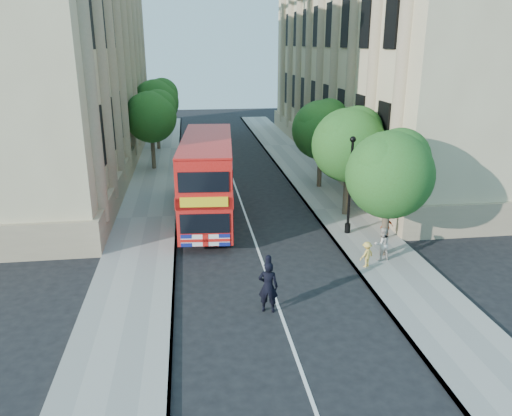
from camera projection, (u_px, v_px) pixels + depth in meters
name	position (u px, v px, depth m)	size (l,w,h in m)	color
ground	(274.00, 294.00, 20.28)	(120.00, 120.00, 0.00)	black
pavement_right	(339.00, 209.00, 30.41)	(3.50, 80.00, 0.12)	gray
pavement_left	(147.00, 218.00, 28.93)	(3.50, 80.00, 0.12)	gray
building_right	(389.00, 52.00, 41.80)	(12.00, 38.00, 18.00)	tan
building_left	(45.00, 53.00, 38.24)	(12.00, 38.00, 18.00)	tan
tree_right_near	(391.00, 170.00, 22.55)	(4.00, 4.00, 6.08)	#473828
tree_right_mid	(349.00, 141.00, 28.13)	(4.20, 4.20, 6.37)	#473828
tree_right_far	(322.00, 127.00, 33.82)	(4.00, 4.00, 6.15)	#473828
tree_left_far	(151.00, 114.00, 38.84)	(4.00, 4.00, 6.30)	#473828
tree_left_back	(156.00, 100.00, 46.28)	(4.20, 4.20, 6.65)	#473828
lamp_post	(350.00, 189.00, 25.78)	(0.32, 0.32, 5.16)	black
double_decker_bus	(208.00, 177.00, 27.90)	(3.43, 10.29, 4.67)	red
box_van	(194.00, 180.00, 32.09)	(2.23, 4.88, 2.73)	black
police_constable	(268.00, 287.00, 18.68)	(0.75, 0.49, 2.05)	black
woman_pedestrian	(382.00, 244.00, 22.97)	(0.77, 0.60, 1.58)	beige
child_a	(387.00, 227.00, 25.61)	(0.71, 0.30, 1.22)	#DE5A27
child_b	(367.00, 254.00, 22.32)	(0.77, 0.44, 1.19)	#E7BA4E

